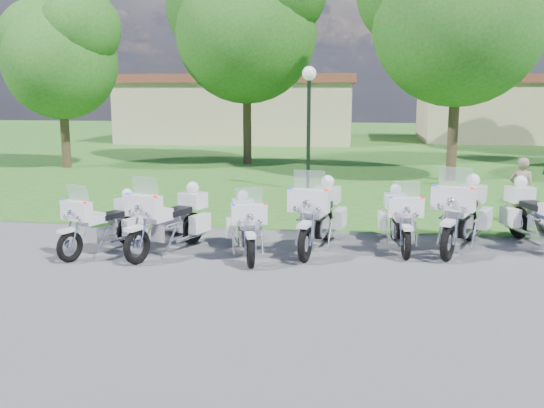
# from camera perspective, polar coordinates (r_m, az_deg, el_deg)

# --- Properties ---
(ground) EXTENTS (100.00, 100.00, 0.00)m
(ground) POSITION_cam_1_polar(r_m,az_deg,el_deg) (10.93, 0.74, -6.09)
(ground) COLOR #57575D
(ground) RESTS_ON ground
(grass_lawn) EXTENTS (100.00, 48.00, 0.01)m
(grass_lawn) POSITION_cam_1_polar(r_m,az_deg,el_deg) (37.55, 5.86, 5.77)
(grass_lawn) COLOR #24601E
(grass_lawn) RESTS_ON ground
(motorcycle_0) EXTENTS (1.21, 2.00, 1.43)m
(motorcycle_0) POSITION_cam_1_polar(r_m,az_deg,el_deg) (12.39, -15.49, -1.64)
(motorcycle_0) COLOR black
(motorcycle_0) RESTS_ON ground
(motorcycle_1) EXTENTS (1.32, 2.26, 1.60)m
(motorcycle_1) POSITION_cam_1_polar(r_m,az_deg,el_deg) (12.06, -9.53, -1.38)
(motorcycle_1) COLOR black
(motorcycle_1) RESTS_ON ground
(motorcycle_2) EXTENTS (1.05, 2.09, 1.44)m
(motorcycle_2) POSITION_cam_1_polar(r_m,az_deg,el_deg) (11.69, -2.46, -1.96)
(motorcycle_2) COLOR black
(motorcycle_2) RESTS_ON ground
(motorcycle_3) EXTENTS (1.10, 2.51, 1.70)m
(motorcycle_3) POSITION_cam_1_polar(r_m,az_deg,el_deg) (12.17, 4.40, -0.94)
(motorcycle_3) COLOR black
(motorcycle_3) RESTS_ON ground
(motorcycle_4) EXTENTS (0.81, 2.19, 1.47)m
(motorcycle_4) POSITION_cam_1_polar(r_m,az_deg,el_deg) (12.50, 11.91, -1.29)
(motorcycle_4) COLOR black
(motorcycle_4) RESTS_ON ground
(motorcycle_5) EXTENTS (1.47, 2.46, 1.75)m
(motorcycle_5) POSITION_cam_1_polar(r_m,az_deg,el_deg) (12.72, 17.49, -0.82)
(motorcycle_5) COLOR black
(motorcycle_5) RESTS_ON ground
(motorcycle_6) EXTENTS (1.30, 2.39, 1.66)m
(motorcycle_6) POSITION_cam_1_polar(r_m,az_deg,el_deg) (13.45, 23.99, -0.80)
(motorcycle_6) COLOR black
(motorcycle_6) RESTS_ON ground
(lamp_post) EXTENTS (0.44, 0.44, 3.89)m
(lamp_post) POSITION_cam_1_polar(r_m,az_deg,el_deg) (19.10, 3.49, 10.04)
(lamp_post) COLOR black
(lamp_post) RESTS_ON ground
(tree_0) EXTENTS (5.33, 4.55, 7.11)m
(tree_0) POSITION_cam_1_polar(r_m,az_deg,el_deg) (26.51, -19.38, 13.41)
(tree_0) COLOR #38281C
(tree_0) RESTS_ON ground
(tree_1) EXTENTS (6.93, 5.91, 9.24)m
(tree_1) POSITION_cam_1_polar(r_m,az_deg,el_deg) (26.48, -2.53, 17.05)
(tree_1) COLOR #38281C
(tree_1) RESTS_ON ground
(tree_2) EXTENTS (6.89, 5.88, 9.19)m
(tree_2) POSITION_cam_1_polar(r_m,az_deg,el_deg) (22.42, 17.11, 17.69)
(tree_2) COLOR #38281C
(tree_2) RESTS_ON ground
(building_west) EXTENTS (14.56, 8.32, 4.10)m
(building_west) POSITION_cam_1_polar(r_m,az_deg,el_deg) (39.09, -2.96, 9.03)
(building_west) COLOR tan
(building_west) RESTS_ON ground
(building_east) EXTENTS (11.44, 7.28, 4.10)m
(building_east) POSITION_cam_1_polar(r_m,az_deg,el_deg) (41.56, 21.58, 8.40)
(building_east) COLOR tan
(building_east) RESTS_ON ground
(bystander_a) EXTENTS (0.67, 0.55, 1.57)m
(bystander_a) POSITION_cam_1_polar(r_m,az_deg,el_deg) (15.75, 22.39, 1.20)
(bystander_a) COLOR #87765B
(bystander_a) RESTS_ON ground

